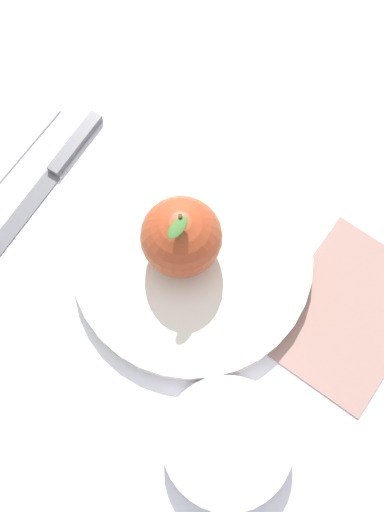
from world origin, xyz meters
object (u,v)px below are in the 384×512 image
(dinner_plate, at_px, (192,259))
(apple, at_px, (181,237))
(linen_napkin, at_px, (349,312))
(knife, at_px, (49,178))
(side_bowl, at_px, (227,442))

(dinner_plate, bearing_deg, apple, -106.95)
(dinner_plate, xyz_separation_m, apple, (-0.00, -0.01, 0.05))
(apple, height_order, linen_napkin, apple)
(knife, bearing_deg, apple, 71.64)
(knife, bearing_deg, side_bowl, 47.44)
(dinner_plate, bearing_deg, knife, -108.26)
(side_bowl, bearing_deg, knife, -132.56)
(linen_napkin, bearing_deg, dinner_plate, -95.56)
(linen_napkin, bearing_deg, apple, -96.31)
(apple, height_order, side_bowl, apple)
(apple, bearing_deg, side_bowl, 25.99)
(dinner_plate, height_order, apple, apple)
(apple, relative_size, side_bowl, 0.77)
(side_bowl, relative_size, linen_napkin, 0.71)
(dinner_plate, distance_m, apple, 0.05)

